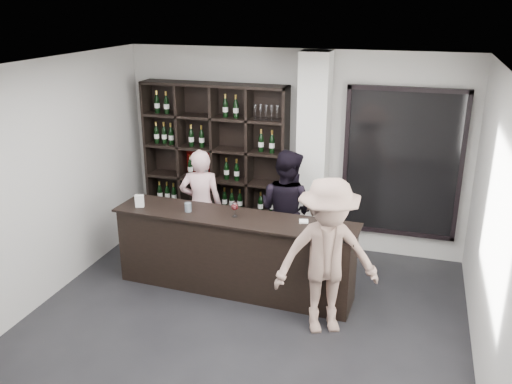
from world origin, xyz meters
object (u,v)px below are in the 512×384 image
(taster_black, at_px, (286,210))
(customer, at_px, (327,257))
(taster_pink, at_px, (201,205))
(tasting_counter, at_px, (234,253))
(wine_shelf, at_px, (215,164))

(taster_black, height_order, customer, customer)
(taster_pink, xyz_separation_m, taster_black, (1.22, 0.06, 0.04))
(taster_pink, relative_size, customer, 0.90)
(taster_pink, bearing_deg, tasting_counter, 116.81)
(tasting_counter, distance_m, taster_black, 1.00)
(taster_pink, bearing_deg, taster_black, 164.72)
(tasting_counter, relative_size, taster_black, 1.83)
(wine_shelf, height_order, customer, wine_shelf)
(taster_pink, distance_m, customer, 2.39)
(tasting_counter, bearing_deg, wine_shelf, 121.32)
(tasting_counter, bearing_deg, customer, -20.55)
(taster_pink, bearing_deg, customer, 129.10)
(taster_black, distance_m, customer, 1.57)
(wine_shelf, bearing_deg, taster_black, -27.20)
(wine_shelf, bearing_deg, customer, -44.24)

